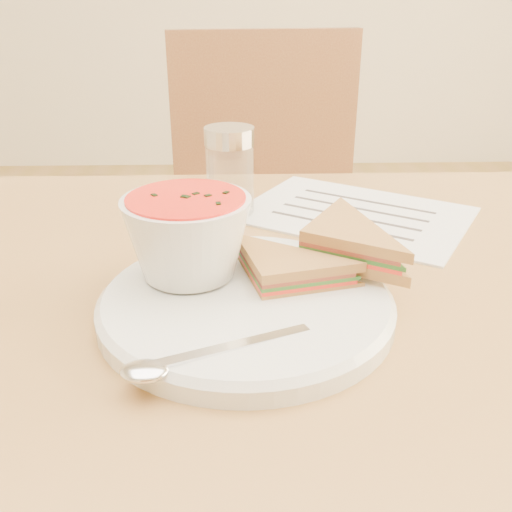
{
  "coord_description": "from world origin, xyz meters",
  "views": [
    {
      "loc": [
        -0.11,
        -0.56,
        1.03
      ],
      "look_at": [
        -0.09,
        -0.07,
        0.8
      ],
      "focal_mm": 40.0,
      "sensor_mm": 36.0,
      "label": 1
    }
  ],
  "objects_px": {
    "plate": "(246,305)",
    "soup_bowl": "(188,241)",
    "chair_far": "(277,268)",
    "condiment_shaker": "(230,172)",
    "dining_table": "(320,511)"
  },
  "relations": [
    {
      "from": "dining_table",
      "to": "condiment_shaker",
      "type": "bearing_deg",
      "value": 124.33
    },
    {
      "from": "soup_bowl",
      "to": "condiment_shaker",
      "type": "xyz_separation_m",
      "value": [
        0.04,
        0.22,
        0.0
      ]
    },
    {
      "from": "dining_table",
      "to": "chair_far",
      "type": "bearing_deg",
      "value": 92.55
    },
    {
      "from": "chair_far",
      "to": "condiment_shaker",
      "type": "distance_m",
      "value": 0.51
    },
    {
      "from": "chair_far",
      "to": "condiment_shaker",
      "type": "relative_size",
      "value": 8.07
    },
    {
      "from": "plate",
      "to": "soup_bowl",
      "type": "distance_m",
      "value": 0.08
    },
    {
      "from": "condiment_shaker",
      "to": "plate",
      "type": "bearing_deg",
      "value": -86.32
    },
    {
      "from": "plate",
      "to": "soup_bowl",
      "type": "bearing_deg",
      "value": 144.99
    },
    {
      "from": "plate",
      "to": "condiment_shaker",
      "type": "xyz_separation_m",
      "value": [
        -0.02,
        0.26,
        0.05
      ]
    },
    {
      "from": "dining_table",
      "to": "plate",
      "type": "bearing_deg",
      "value": -137.78
    },
    {
      "from": "dining_table",
      "to": "condiment_shaker",
      "type": "relative_size",
      "value": 8.5
    },
    {
      "from": "dining_table",
      "to": "condiment_shaker",
      "type": "xyz_separation_m",
      "value": [
        -0.12,
        0.17,
        0.43
      ]
    },
    {
      "from": "soup_bowl",
      "to": "plate",
      "type": "bearing_deg",
      "value": -35.01
    },
    {
      "from": "dining_table",
      "to": "condiment_shaker",
      "type": "height_order",
      "value": "condiment_shaker"
    },
    {
      "from": "dining_table",
      "to": "plate",
      "type": "relative_size",
      "value": 3.61
    }
  ]
}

